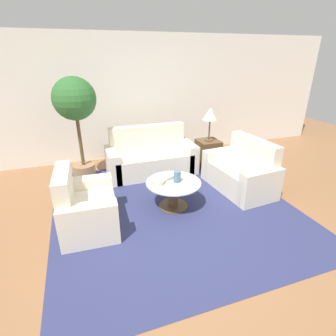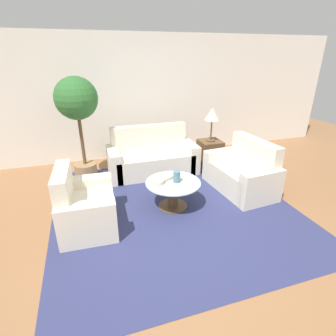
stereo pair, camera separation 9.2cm
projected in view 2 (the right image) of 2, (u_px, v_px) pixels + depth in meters
The scene contains 13 objects.
ground_plane at pixel (177, 231), 3.52m from camera, with size 14.00×14.00×0.00m, color #8E603D.
wall_back at pixel (131, 98), 5.66m from camera, with size 10.00×0.06×2.60m.
rug at pixel (173, 206), 4.08m from camera, with size 3.54×3.63×0.01m.
sofa_main at pixel (152, 158), 5.20m from camera, with size 1.70×0.77×0.90m.
armchair at pixel (83, 208), 3.51m from camera, with size 0.75×1.00×0.86m.
loveseat at pixel (243, 174), 4.51m from camera, with size 0.83×1.33×0.88m.
coffee_table at pixel (173, 191), 3.98m from camera, with size 0.83×0.83×0.43m.
side_table at pixel (210, 153), 5.55m from camera, with size 0.45×0.45×0.52m.
table_lamp at pixel (212, 115), 5.23m from camera, with size 0.30×0.30×0.68m.
potted_plant at pixel (77, 108), 4.49m from camera, with size 0.73×0.73×1.86m.
vase at pixel (177, 177), 3.89m from camera, with size 0.11×0.11×0.17m.
bowl at pixel (158, 181), 3.87m from camera, with size 0.20×0.20×0.06m.
book_stack at pixel (169, 177), 4.02m from camera, with size 0.25×0.20×0.05m.
Camera 2 is at (-1.00, -2.71, 2.18)m, focal length 28.00 mm.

